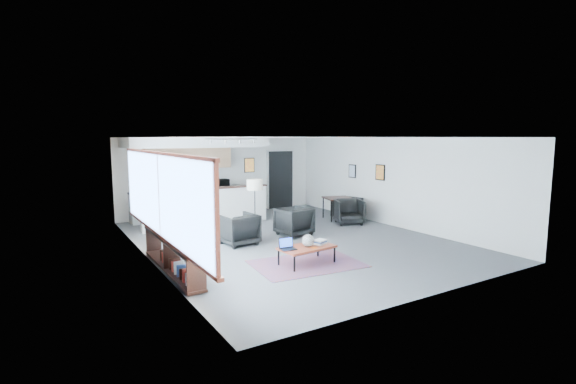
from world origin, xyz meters
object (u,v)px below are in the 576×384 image
armchair_left (238,228)px  microwave (221,182)px  floor_lamp (255,187)px  dining_table (338,200)px  dining_chair_far (347,209)px  coffee_table (307,248)px  dining_chair_near (349,212)px  laptop (287,246)px  armchair_right (294,220)px  ceramic_pot (308,241)px  book_stack (320,242)px

armchair_left → microwave: 4.16m
floor_lamp → armchair_left: bearing=-137.9°
dining_table → dining_chair_far: 0.43m
coffee_table → dining_chair_near: bearing=33.6°
laptop → floor_lamp: (0.74, 2.89, 0.86)m
armchair_right → armchair_left: bearing=-2.5°
dining_chair_near → dining_chair_far: size_ratio=1.05×
dining_table → dining_chair_far: size_ratio=1.55×
floor_lamp → microwave: (0.32, 3.19, -0.20)m
laptop → microwave: (1.06, 6.09, 0.67)m
ceramic_pot → book_stack: (0.34, 0.07, -0.09)m
coffee_table → laptop: bearing=167.9°
armchair_left → armchair_right: size_ratio=1.01×
laptop → dining_table: 5.22m
dining_table → microwave: bearing=137.2°
coffee_table → armchair_left: size_ratio=1.43×
ceramic_pot → armchair_right: 2.59m
dining_chair_near → dining_table: bearing=101.4°
coffee_table → book_stack: size_ratio=3.33×
floor_lamp → microwave: size_ratio=2.91×
ceramic_pot → microwave: (0.60, 6.16, 0.60)m
floor_lamp → dining_table: 3.33m
coffee_table → dining_chair_near: 4.32m
armchair_right → dining_chair_far: size_ratio=1.25×
laptop → ceramic_pot: ceramic_pot is taller
dining_table → dining_chair_near: dining_table is taller
armchair_right → dining_table: 2.65m
laptop → ceramic_pot: (0.46, -0.07, 0.06)m
coffee_table → ceramic_pot: ceramic_pot is taller
book_stack → armchair_right: armchair_right is taller
dining_chair_far → microwave: bearing=-59.2°
ceramic_pot → dining_chair_near: 4.33m
dining_chair_far → microwave: (-3.18, 2.77, 0.77)m
ceramic_pot → book_stack: bearing=11.4°
coffee_table → floor_lamp: size_ratio=0.80×
coffee_table → dining_chair_far: bearing=36.1°
armchair_left → armchair_right: (1.67, 0.12, -0.00)m
armchair_left → dining_chair_near: (3.89, 0.53, -0.07)m
floor_lamp → microwave: floor_lamp is taller
dining_table → dining_chair_near: size_ratio=1.47×
armchair_right → dining_table: (2.38, 1.14, 0.22)m
coffee_table → dining_table: dining_table is taller
armchair_right → dining_chair_near: armchair_right is taller
dining_chair_near → microwave: 4.44m
dining_table → dining_chair_far: (0.28, -0.08, -0.31)m
armchair_right → microwave: microwave is taller
laptop → ceramic_pot: 0.47m
ceramic_pot → armchair_right: bearing=64.5°
laptop → armchair_right: 2.76m
dining_table → dining_chair_far: dining_table is taller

